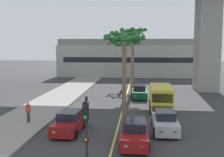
{
  "coord_description": "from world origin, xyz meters",
  "views": [
    {
      "loc": [
        1.64,
        -2.59,
        6.32
      ],
      "look_at": [
        0.0,
        14.0,
        4.34
      ],
      "focal_mm": 45.32,
      "sensor_mm": 36.0,
      "label": 1
    }
  ],
  "objects": [
    {
      "name": "car_queue_third",
      "position": [
        3.52,
        17.82,
        0.72
      ],
      "size": [
        1.87,
        4.12,
        1.56
      ],
      "color": "#B7BABF",
      "rests_on": "ground"
    },
    {
      "name": "lane_stripe_center",
      "position": [
        0.0,
        24.0,
        0.0
      ],
      "size": [
        0.14,
        56.0,
        0.01
      ],
      "primitive_type": "cube",
      "color": "#DBCC4C",
      "rests_on": "ground"
    },
    {
      "name": "palm_tree_mid_median",
      "position": [
        -0.66,
        40.15,
        5.57
      ],
      "size": [
        3.49,
        3.54,
        6.86
      ],
      "color": "brown",
      "rests_on": "ground"
    },
    {
      "name": "palm_tree_far_median",
      "position": [
        0.4,
        20.32,
        6.03
      ],
      "size": [
        3.46,
        3.44,
        7.27
      ],
      "color": "brown",
      "rests_on": "ground"
    },
    {
      "name": "car_queue_front",
      "position": [
        -3.41,
        16.98,
        0.72
      ],
      "size": [
        1.95,
        4.16,
        1.56
      ],
      "color": "maroon",
      "rests_on": "ground"
    },
    {
      "name": "pier_building_backdrop",
      "position": [
        0.0,
        55.78,
        3.69
      ],
      "size": [
        29.66,
        8.04,
        7.51
      ],
      "color": "#ADB2A8",
      "rests_on": "ground"
    },
    {
      "name": "traffic_light_median_near",
      "position": [
        -0.57,
        8.78,
        2.71
      ],
      "size": [
        0.24,
        0.37,
        4.2
      ],
      "color": "black",
      "rests_on": "ground"
    },
    {
      "name": "palm_tree_farthest_median",
      "position": [
        0.71,
        34.25,
        6.94
      ],
      "size": [
        3.64,
        3.65,
        8.59
      ],
      "color": "brown",
      "rests_on": "ground"
    },
    {
      "name": "car_queue_second",
      "position": [
        1.61,
        30.9,
        0.72
      ],
      "size": [
        1.94,
        4.15,
        1.56
      ],
      "color": "#0C4728",
      "rests_on": "ground"
    },
    {
      "name": "palm_tree_near_median",
      "position": [
        -0.07,
        27.81,
        6.3
      ],
      "size": [
        3.38,
        3.41,
        7.88
      ],
      "color": "brown",
      "rests_on": "ground"
    },
    {
      "name": "car_queue_fourth",
      "position": [
        1.36,
        14.87,
        0.72
      ],
      "size": [
        1.85,
        4.11,
        1.56
      ],
      "color": "maroon",
      "rests_on": "ground"
    },
    {
      "name": "delivery_van",
      "position": [
        3.7,
        24.77,
        1.29
      ],
      "size": [
        2.22,
        5.28,
        2.36
      ],
      "color": "yellow",
      "rests_on": "ground"
    },
    {
      "name": "sidewalk_left",
      "position": [
        -8.0,
        16.0,
        0.07
      ],
      "size": [
        4.8,
        80.0,
        0.15
      ],
      "primitive_type": "cube",
      "color": "gray",
      "rests_on": "ground"
    },
    {
      "name": "pedestrian_mid_block",
      "position": [
        -7.22,
        18.77,
        1.0
      ],
      "size": [
        0.34,
        0.22,
        1.62
      ],
      "color": "#2D2D38",
      "rests_on": "sidewalk_left"
    }
  ]
}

